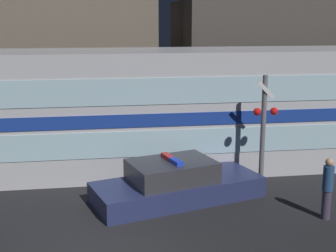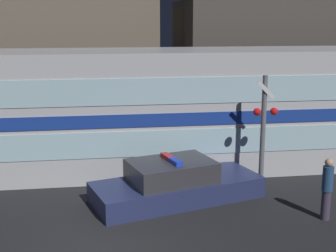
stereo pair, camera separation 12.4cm
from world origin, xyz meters
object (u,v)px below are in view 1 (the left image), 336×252
police_car (176,184)px  crossing_signal_near (264,127)px  train (160,110)px  pedestrian (327,188)px

police_car → crossing_signal_near: (2.77, 0.46, 1.50)m
train → pedestrian: size_ratio=12.57×
police_car → pedestrian: (3.71, -1.92, 0.38)m
pedestrian → crossing_signal_near: bearing=111.7°
train → crossing_signal_near: size_ratio=5.92×
police_car → crossing_signal_near: crossing_signal_near is taller
train → crossing_signal_near: train is taller
crossing_signal_near → train: bearing=137.2°
police_car → crossing_signal_near: size_ratio=1.48×
train → pedestrian: bearing=-52.9°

